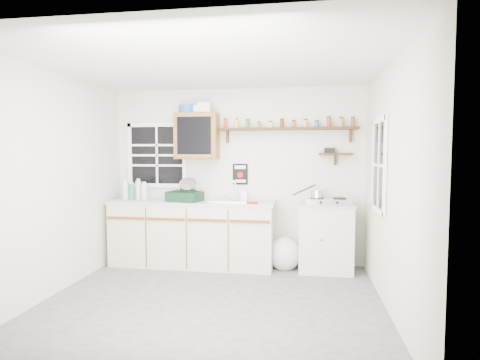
# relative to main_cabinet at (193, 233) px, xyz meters

# --- Properties ---
(room) EXTENTS (3.64, 3.24, 2.54)m
(room) POSITION_rel_main_cabinet_xyz_m (0.58, -1.30, 0.79)
(room) COLOR #47484A
(room) RESTS_ON ground
(main_cabinet) EXTENTS (2.31, 0.63, 0.92)m
(main_cabinet) POSITION_rel_main_cabinet_xyz_m (0.00, 0.00, 0.00)
(main_cabinet) COLOR #BCB29C
(main_cabinet) RESTS_ON floor
(right_cabinet) EXTENTS (0.73, 0.57, 0.91)m
(right_cabinet) POSITION_rel_main_cabinet_xyz_m (1.83, 0.03, -0.01)
(right_cabinet) COLOR #B8B7B1
(right_cabinet) RESTS_ON floor
(sink) EXTENTS (0.52, 0.44, 0.29)m
(sink) POSITION_rel_main_cabinet_xyz_m (0.54, 0.01, 0.47)
(sink) COLOR silver
(sink) RESTS_ON main_cabinet
(upper_cabinet) EXTENTS (0.60, 0.32, 0.65)m
(upper_cabinet) POSITION_rel_main_cabinet_xyz_m (0.03, 0.14, 1.36)
(upper_cabinet) COLOR brown
(upper_cabinet) RESTS_ON wall_back
(upper_cabinet_clutter) EXTENTS (0.46, 0.24, 0.14)m
(upper_cabinet_clutter) POSITION_rel_main_cabinet_xyz_m (-0.00, 0.14, 1.75)
(upper_cabinet_clutter) COLOR #1B4EB4
(upper_cabinet_clutter) RESTS_ON upper_cabinet
(spice_shelf) EXTENTS (1.91, 0.18, 0.35)m
(spice_shelf) POSITION_rel_main_cabinet_xyz_m (1.33, 0.21, 1.47)
(spice_shelf) COLOR black
(spice_shelf) RESTS_ON wall_back
(secondary_shelf) EXTENTS (0.45, 0.16, 0.24)m
(secondary_shelf) POSITION_rel_main_cabinet_xyz_m (1.94, 0.22, 1.12)
(secondary_shelf) COLOR black
(secondary_shelf) RESTS_ON wall_back
(warning_sign) EXTENTS (0.22, 0.02, 0.30)m
(warning_sign) POSITION_rel_main_cabinet_xyz_m (0.63, 0.29, 0.82)
(warning_sign) COLOR black
(warning_sign) RESTS_ON wall_back
(window_back) EXTENTS (0.93, 0.03, 0.98)m
(window_back) POSITION_rel_main_cabinet_xyz_m (-0.62, 0.29, 1.09)
(window_back) COLOR black
(window_back) RESTS_ON wall_back
(window_right) EXTENTS (0.03, 0.78, 1.08)m
(window_right) POSITION_rel_main_cabinet_xyz_m (2.37, -0.75, 0.99)
(window_right) COLOR black
(window_right) RESTS_ON wall_back
(water_bottles) EXTENTS (0.37, 0.12, 0.30)m
(water_bottles) POSITION_rel_main_cabinet_xyz_m (-0.84, -0.02, 0.58)
(water_bottles) COLOR #AEC0CB
(water_bottles) RESTS_ON main_cabinet
(dish_rack) EXTENTS (0.51, 0.43, 0.33)m
(dish_rack) POSITION_rel_main_cabinet_xyz_m (-0.06, -0.10, 0.56)
(dish_rack) COLOR black
(dish_rack) RESTS_ON main_cabinet
(soap_bottle) EXTENTS (0.09, 0.09, 0.19)m
(soap_bottle) POSITION_rel_main_cabinet_xyz_m (0.72, 0.13, 0.55)
(soap_bottle) COLOR white
(soap_bottle) RESTS_ON main_cabinet
(rag) EXTENTS (0.16, 0.14, 0.02)m
(rag) POSITION_rel_main_cabinet_xyz_m (0.88, -0.20, 0.47)
(rag) COLOR maroon
(rag) RESTS_ON main_cabinet
(hotplate) EXTENTS (0.59, 0.32, 0.08)m
(hotplate) POSITION_rel_main_cabinet_xyz_m (1.87, 0.01, 0.49)
(hotplate) COLOR silver
(hotplate) RESTS_ON right_cabinet
(saucepan) EXTENTS (0.42, 0.26, 0.19)m
(saucepan) POSITION_rel_main_cabinet_xyz_m (1.71, 0.01, 0.58)
(saucepan) COLOR silver
(saucepan) RESTS_ON hotplate
(trash_bag) EXTENTS (0.43, 0.39, 0.49)m
(trash_bag) POSITION_rel_main_cabinet_xyz_m (1.29, 0.01, -0.25)
(trash_bag) COLOR silver
(trash_bag) RESTS_ON floor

